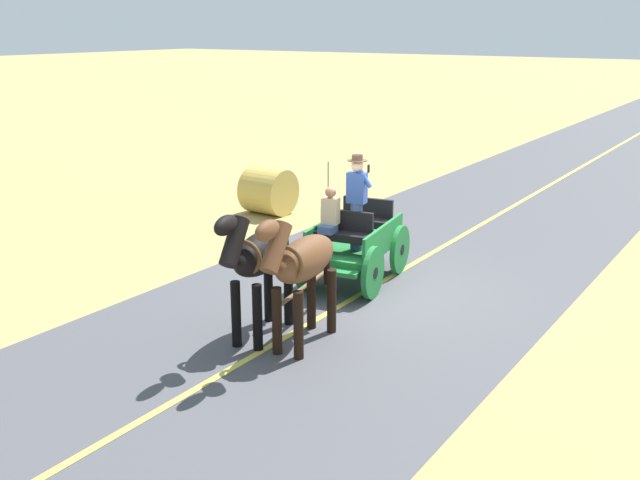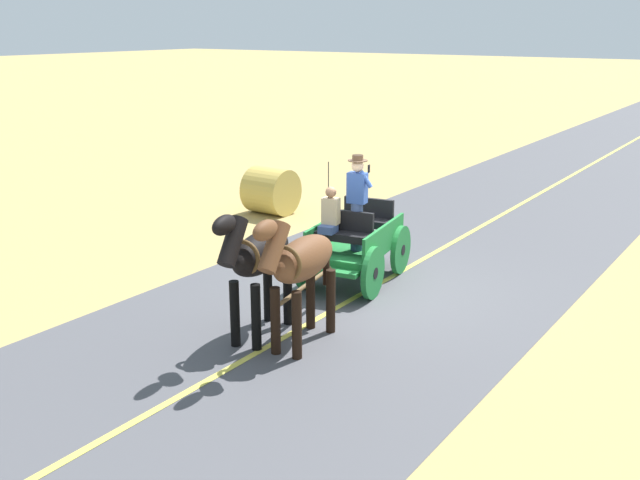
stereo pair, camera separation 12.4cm
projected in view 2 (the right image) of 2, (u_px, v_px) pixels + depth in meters
The scene contains 7 objects.
ground_plane at pixel (371, 289), 13.66m from camera, with size 200.00×200.00×0.00m, color tan.
road_surface at pixel (371, 289), 13.66m from camera, with size 6.70×160.00×0.01m, color #4C4C51.
road_centre_stripe at pixel (371, 288), 13.66m from camera, with size 0.12×160.00×0.00m, color #DBCC4C.
horse_drawn_carriage at pixel (354, 241), 13.83m from camera, with size 1.80×4.51×2.50m.
horse_near_side at pixel (300, 263), 10.90m from camera, with size 0.74×2.14×2.21m.
horse_off_side at pixel (258, 257), 11.19m from camera, with size 0.85×2.15×2.21m.
hay_bale at pixel (271, 191), 18.95m from camera, with size 1.20×1.20×1.10m, color gold.
Camera 2 is at (-6.46, 11.14, 4.75)m, focal length 41.13 mm.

